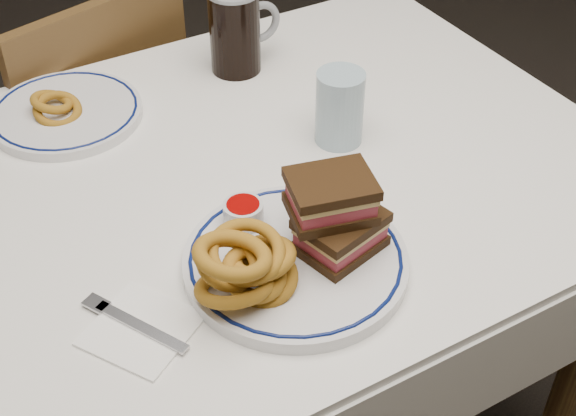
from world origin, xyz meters
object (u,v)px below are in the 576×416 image
chair_far (92,150)px  main_plate (296,261)px  beer_mug (236,30)px  far_plate (66,113)px  reuben_sandwich (336,214)px

chair_far → main_plate: chair_far is taller
chair_far → main_plate: 0.85m
main_plate → chair_far: bearing=93.7°
beer_mug → far_plate: (-0.32, -0.00, -0.07)m
reuben_sandwich → far_plate: reuben_sandwich is taller
reuben_sandwich → beer_mug: beer_mug is taller
main_plate → reuben_sandwich: bearing=-8.1°
main_plate → far_plate: main_plate is taller
main_plate → beer_mug: size_ratio=1.96×
reuben_sandwich → main_plate: bearing=171.9°
chair_far → beer_mug: bearing=-52.9°
reuben_sandwich → far_plate: (-0.21, 0.51, -0.07)m
beer_mug → reuben_sandwich: bearing=-102.9°
chair_far → reuben_sandwich: (0.11, -0.80, 0.37)m
reuben_sandwich → beer_mug: bearing=77.1°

